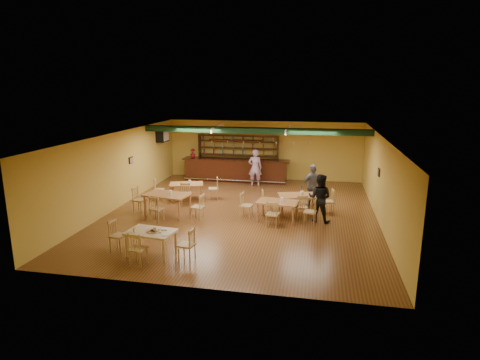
% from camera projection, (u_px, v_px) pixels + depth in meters
% --- Properties ---
extents(floor, '(12.00, 12.00, 0.00)m').
position_uv_depth(floor, '(242.00, 213.00, 15.50)').
color(floor, '#583719').
rests_on(floor, ground).
extents(ceiling_beam, '(10.00, 0.30, 0.25)m').
position_uv_depth(ceiling_beam, '(254.00, 130.00, 17.52)').
color(ceiling_beam, black).
rests_on(ceiling_beam, ceiling).
extents(track_rail_left, '(0.05, 2.50, 0.05)m').
position_uv_depth(track_rail_left, '(217.00, 127.00, 18.41)').
color(track_rail_left, white).
rests_on(track_rail_left, ceiling).
extents(track_rail_right, '(0.05, 2.50, 0.05)m').
position_uv_depth(track_rail_right, '(288.00, 128.00, 17.81)').
color(track_rail_right, white).
rests_on(track_rail_right, ceiling).
extents(ac_unit, '(0.34, 0.70, 0.48)m').
position_uv_depth(ac_unit, '(163.00, 136.00, 19.88)').
color(ac_unit, white).
rests_on(ac_unit, wall_left).
extents(picture_left, '(0.04, 0.34, 0.28)m').
position_uv_depth(picture_left, '(131.00, 160.00, 17.00)').
color(picture_left, black).
rests_on(picture_left, wall_left).
extents(picture_right, '(0.04, 0.34, 0.28)m').
position_uv_depth(picture_right, '(379.00, 172.00, 14.66)').
color(picture_right, black).
rests_on(picture_right, wall_right).
extents(bar_counter, '(5.44, 0.85, 1.13)m').
position_uv_depth(bar_counter, '(236.00, 170.00, 20.54)').
color(bar_counter, '#38180B').
rests_on(bar_counter, ground).
extents(back_bar_hutch, '(4.21, 0.40, 2.28)m').
position_uv_depth(back_bar_hutch, '(238.00, 157.00, 21.01)').
color(back_bar_hutch, '#38180B').
rests_on(back_bar_hutch, ground).
extents(poinsettia, '(0.34, 0.34, 0.47)m').
position_uv_depth(poinsettia, '(193.00, 153.00, 20.78)').
color(poinsettia, maroon).
rests_on(poinsettia, bar_counter).
extents(dining_table_a, '(1.58, 1.20, 0.70)m').
position_uv_depth(dining_table_a, '(187.00, 192.00, 17.23)').
color(dining_table_a, '#A6713B').
rests_on(dining_table_a, ground).
extents(dining_table_b, '(1.63, 1.20, 0.73)m').
position_uv_depth(dining_table_b, '(298.00, 204.00, 15.37)').
color(dining_table_b, '#A6713B').
rests_on(dining_table_b, ground).
extents(dining_table_c, '(1.79, 1.26, 0.82)m').
position_uv_depth(dining_table_c, '(168.00, 204.00, 15.17)').
color(dining_table_c, '#A6713B').
rests_on(dining_table_c, ground).
extents(dining_table_d, '(1.56, 1.06, 0.73)m').
position_uv_depth(dining_table_d, '(277.00, 211.00, 14.54)').
color(dining_table_d, '#A6713B').
rests_on(dining_table_d, ground).
extents(near_table, '(1.45, 1.04, 0.72)m').
position_uv_depth(near_table, '(151.00, 243.00, 11.59)').
color(near_table, beige).
rests_on(near_table, ground).
extents(pizza_tray, '(0.45, 0.45, 0.01)m').
position_uv_depth(pizza_tray, '(154.00, 231.00, 11.49)').
color(pizza_tray, silver).
rests_on(pizza_tray, near_table).
extents(parmesan_shaker, '(0.08, 0.08, 0.11)m').
position_uv_depth(parmesan_shaker, '(134.00, 230.00, 11.44)').
color(parmesan_shaker, '#EAE5C6').
rests_on(parmesan_shaker, near_table).
extents(napkin_stack, '(0.22, 0.17, 0.03)m').
position_uv_depth(napkin_stack, '(164.00, 229.00, 11.63)').
color(napkin_stack, white).
rests_on(napkin_stack, near_table).
extents(pizza_server, '(0.25, 0.32, 0.00)m').
position_uv_depth(pizza_server, '(159.00, 231.00, 11.51)').
color(pizza_server, silver).
rests_on(pizza_server, pizza_tray).
extents(side_plate, '(0.25, 0.25, 0.01)m').
position_uv_depth(side_plate, '(166.00, 235.00, 11.23)').
color(side_plate, white).
rests_on(side_plate, near_table).
extents(patron_bar, '(0.69, 0.49, 1.79)m').
position_uv_depth(patron_bar, '(255.00, 168.00, 19.46)').
color(patron_bar, '#9854B7').
rests_on(patron_bar, ground).
extents(patron_right_a, '(0.99, 0.86, 1.74)m').
position_uv_depth(patron_right_a, '(320.00, 198.00, 14.34)').
color(patron_right_a, black).
rests_on(patron_right_a, ground).
extents(patron_right_b, '(1.09, 0.84, 1.73)m').
position_uv_depth(patron_right_b, '(313.00, 186.00, 16.11)').
color(patron_right_b, slate).
rests_on(patron_right_b, ground).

